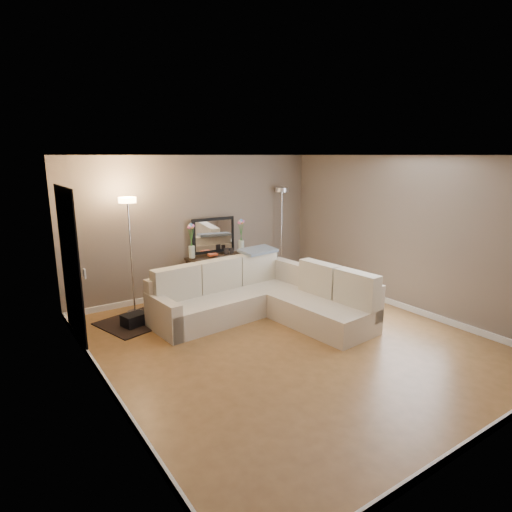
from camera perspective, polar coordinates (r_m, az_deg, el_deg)
floor at (r=6.26m, az=4.19°, el=-11.31°), size 5.00×5.50×0.01m
ceiling at (r=5.69m, az=4.65°, el=13.32°), size 5.00×5.50×0.01m
wall_back at (r=8.14m, az=-7.78°, el=4.01°), size 5.00×0.02×2.60m
wall_front at (r=4.14m, az=29.02°, el=-6.72°), size 5.00×0.02×2.60m
wall_left at (r=4.75m, az=-20.10°, el=-3.41°), size 0.02×5.50×2.60m
wall_right at (r=7.63m, az=19.36°, el=2.75°), size 0.02×5.50×2.60m
baseboard_back at (r=8.41m, az=-7.44°, el=-4.45°), size 5.00×0.03×0.10m
baseboard_front at (r=4.70m, az=26.91°, el=-21.16°), size 5.00×0.03×0.10m
baseboard_left at (r=5.24m, az=-18.69°, el=-16.59°), size 0.03×5.50×0.10m
baseboard_right at (r=7.92m, az=18.55°, el=-6.18°), size 0.03×5.50×0.10m
doorway at (r=6.42m, az=-23.49°, el=-1.33°), size 0.02×1.20×2.20m
switch_plate at (r=5.58m, az=-21.90°, el=-2.19°), size 0.02×0.08×0.12m
sectional_sofa at (r=6.98m, az=0.67°, el=-5.56°), size 2.82×2.57×0.92m
throw_blanket at (r=7.58m, az=0.28°, el=0.75°), size 0.71×0.47×0.09m
console_table at (r=8.15m, az=-5.60°, el=-2.25°), size 1.23×0.40×0.75m
leaning_mirror at (r=8.16m, az=-5.69°, el=2.76°), size 0.86×0.09×0.67m
table_decor at (r=8.05m, az=-5.08°, el=0.35°), size 0.52×0.12×0.12m
flower_vase_left at (r=7.83m, az=-8.60°, el=1.69°), size 0.14×0.12×0.64m
flower_vase_right at (r=8.26m, az=-1.99°, el=2.44°), size 0.14×0.12×0.64m
floor_lamp_lit at (r=7.20m, az=-16.51°, el=2.98°), size 0.34×0.34×1.95m
floor_lamp_unlit at (r=8.91m, az=3.43°, el=5.40°), size 0.34×0.34×1.95m
charcoal_rug at (r=7.21m, az=-14.86°, el=-8.22°), size 1.48×1.26×0.02m
black_bag at (r=7.00m, az=-15.89°, el=-8.33°), size 0.41×0.34×0.23m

